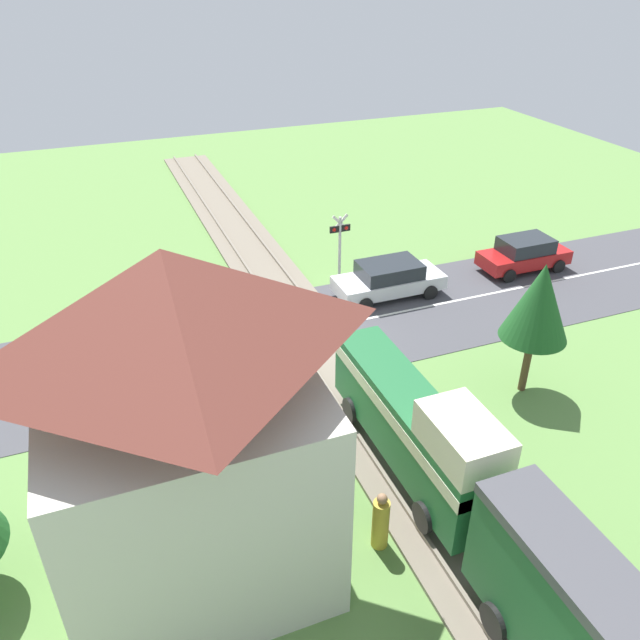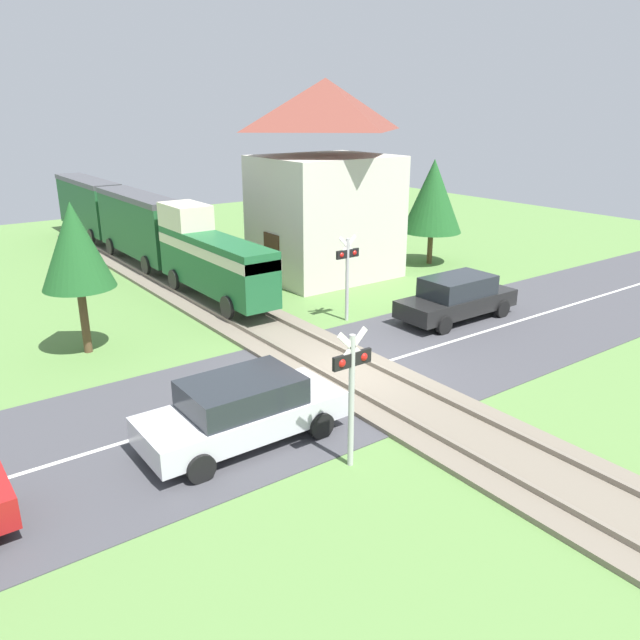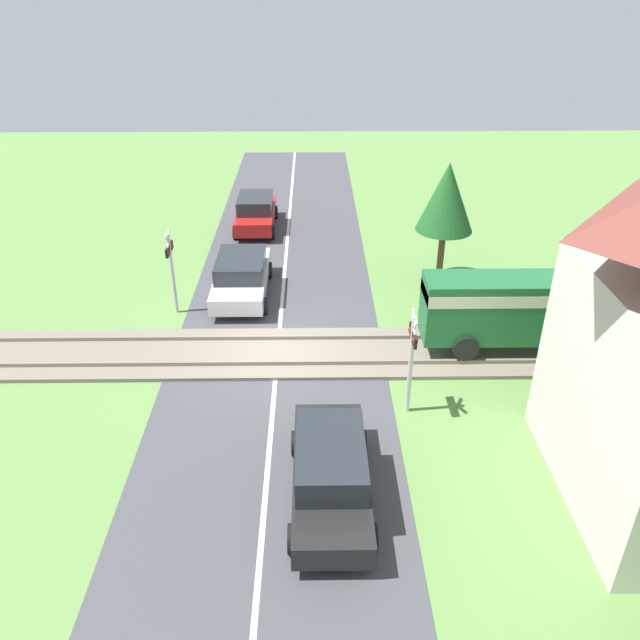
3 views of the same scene
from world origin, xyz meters
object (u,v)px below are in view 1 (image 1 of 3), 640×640
object	(u,v)px
crossing_signal_west_approach	(340,238)
car_behind_queue	(524,254)
pedestrian_by_station	(381,522)
station_building	(187,437)
crossing_signal_east_approach	(261,354)
car_near_crossing	(389,279)
car_far_side	(150,368)

from	to	relation	value
crossing_signal_west_approach	car_behind_queue	bearing A→B (deg)	164.98
car_behind_queue	pedestrian_by_station	world-z (taller)	pedestrian_by_station
crossing_signal_west_approach	station_building	bearing A→B (deg)	55.39
crossing_signal_east_approach	pedestrian_by_station	size ratio (longest dim) A/B	1.80
crossing_signal_west_approach	station_building	size ratio (longest dim) A/B	0.37
pedestrian_by_station	car_behind_queue	bearing A→B (deg)	-138.18
car_near_crossing	station_building	size ratio (longest dim) A/B	0.56
car_far_side	crossing_signal_west_approach	world-z (taller)	crossing_signal_west_approach
car_far_side	station_building	world-z (taller)	station_building
car_far_side	pedestrian_by_station	bearing A→B (deg)	116.46
car_near_crossing	car_behind_queue	bearing A→B (deg)	180.00
car_far_side	crossing_signal_east_approach	world-z (taller)	crossing_signal_east_approach
car_near_crossing	crossing_signal_west_approach	world-z (taller)	crossing_signal_west_approach
crossing_signal_west_approach	pedestrian_by_station	distance (m)	14.01
car_near_crossing	crossing_signal_east_approach	xyz separation A→B (m)	(6.83, 4.99, 1.12)
car_near_crossing	pedestrian_by_station	size ratio (longest dim) A/B	2.73
crossing_signal_west_approach	crossing_signal_east_approach	xyz separation A→B (m)	(5.55, 7.10, 0.00)
car_far_side	station_building	distance (m)	8.00
car_behind_queue	crossing_signal_east_approach	size ratio (longest dim) A/B	1.35
car_far_side	pedestrian_by_station	xyz separation A→B (m)	(-4.09, 8.22, -0.04)
car_near_crossing	car_behind_queue	size ratio (longest dim) A/B	1.12
station_building	crossing_signal_west_approach	bearing A→B (deg)	-124.61
car_behind_queue	crossing_signal_west_approach	world-z (taller)	crossing_signal_west_approach
car_far_side	car_near_crossing	bearing A→B (deg)	-163.78
crossing_signal_east_approach	station_building	xyz separation A→B (m)	(2.98, 5.25, 2.01)
car_near_crossing	pedestrian_by_station	xyz separation A→B (m)	(5.81, 11.10, -0.03)
crossing_signal_east_approach	car_far_side	bearing A→B (deg)	-34.51
crossing_signal_east_approach	pedestrian_by_station	world-z (taller)	crossing_signal_east_approach
car_behind_queue	car_far_side	bearing A→B (deg)	9.91
crossing_signal_east_approach	pedestrian_by_station	bearing A→B (deg)	99.46
car_near_crossing	crossing_signal_east_approach	bearing A→B (deg)	36.17
station_building	pedestrian_by_station	bearing A→B (deg)	167.97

